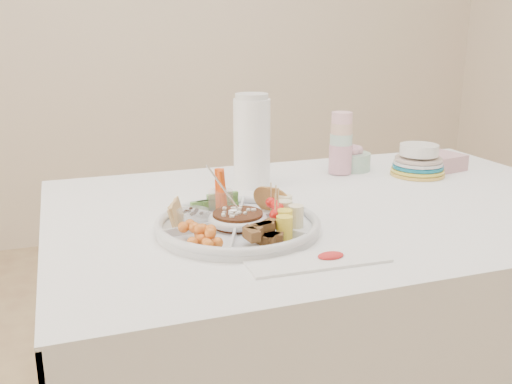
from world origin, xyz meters
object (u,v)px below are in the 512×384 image
object	(u,v)px
party_tray	(238,222)
thermos	(252,140)
plate_stack	(418,158)
dining_table	(331,327)

from	to	relation	value
party_tray	thermos	world-z (taller)	thermos
plate_stack	dining_table	bearing A→B (deg)	-154.17
dining_table	thermos	distance (m)	0.60
dining_table	plate_stack	xyz separation A→B (m)	(0.39, 0.19, 0.43)
dining_table	plate_stack	distance (m)	0.61
party_tray	plate_stack	world-z (taller)	plate_stack
dining_table	plate_stack	size ratio (longest dim) A/B	8.78
dining_table	plate_stack	world-z (taller)	plate_stack
thermos	plate_stack	distance (m)	0.56
party_tray	dining_table	bearing A→B (deg)	21.45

